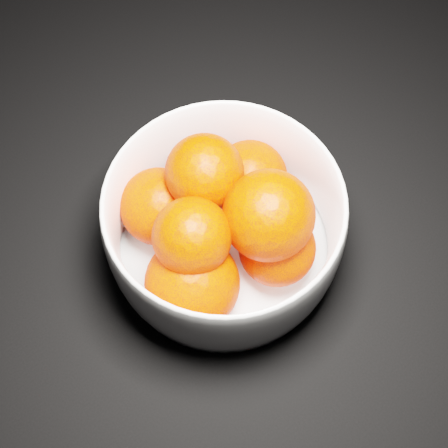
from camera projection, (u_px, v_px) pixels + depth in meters
ground at (389, 139)px, 0.74m from camera, size 3.00×3.00×0.00m
bowl at (224, 227)px, 0.62m from camera, size 0.24×0.24×0.12m
orange_pile at (220, 224)px, 0.61m from camera, size 0.20×0.19×0.14m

